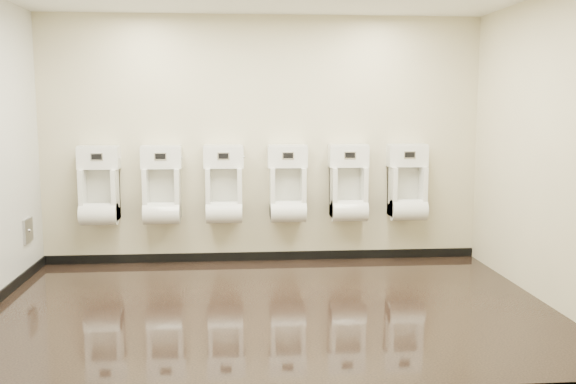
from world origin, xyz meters
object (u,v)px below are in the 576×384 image
Objects in this scene: urinal_3 at (288,189)px; urinal_4 at (349,189)px; urinal_1 at (162,191)px; access_panel at (28,230)px; urinal_2 at (224,190)px; urinal_5 at (407,188)px; urinal_0 at (99,191)px.

urinal_4 is at bearing 0.00° from urinal_3.
urinal_3 is (1.41, 0.00, 0.00)m from urinal_1.
urinal_2 is at bearing 11.06° from access_panel.
urinal_3 is (2.75, 0.40, 0.35)m from access_panel.
urinal_5 reaches higher than access_panel.
urinal_1 is at bearing 0.00° from urinal_0.
urinal_1 is (0.69, 0.00, 0.00)m from urinal_0.
urinal_5 is (2.79, 0.00, 0.00)m from urinal_1.
urinal_2 is (2.04, 0.40, 0.35)m from access_panel.
urinal_5 is at bearing 0.00° from urinal_0.
access_panel is 0.29× the size of urinal_0.
urinal_5 is at bearing 0.00° from urinal_3.
urinal_1 is 1.00× the size of urinal_2.
urinal_1 is 2.79m from urinal_5.
urinal_1 is (1.35, 0.40, 0.35)m from access_panel.
access_panel is 0.29× the size of urinal_5.
urinal_4 is (2.79, 0.00, 0.00)m from urinal_0.
urinal_3 is at bearing 180.00° from urinal_4.
urinal_4 and urinal_5 have the same top height.
urinal_4 is at bearing 180.00° from urinal_5.
urinal_3 is 1.00× the size of urinal_5.
urinal_3 is (0.72, 0.00, 0.00)m from urinal_2.
urinal_3 is at bearing 0.00° from urinal_1.
urinal_0 is 1.37m from urinal_2.
urinal_4 reaches higher than access_panel.
urinal_1 is 1.00× the size of urinal_4.
urinal_0 and urinal_1 have the same top height.
urinal_2 and urinal_5 have the same top height.
access_panel is at bearing -173.43° from urinal_4.
urinal_4 is 1.00× the size of urinal_5.
urinal_0 reaches higher than access_panel.
urinal_2 is 1.00× the size of urinal_3.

